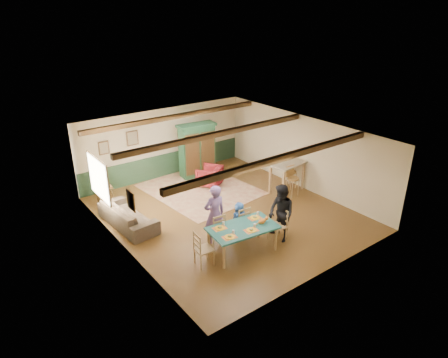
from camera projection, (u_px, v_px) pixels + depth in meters
floor at (226, 213)px, 13.08m from camera, size 8.00×8.00×0.00m
wall_back at (164, 143)px, 15.47m from camera, size 7.00×0.02×2.70m
wall_left at (122, 206)px, 10.61m from camera, size 0.02×8.00×2.70m
wall_right at (303, 153)px, 14.46m from camera, size 0.02×8.00×2.70m
ceiling at (226, 134)px, 12.00m from camera, size 7.00×8.00×0.02m
wainscot_back at (166, 165)px, 15.82m from camera, size 6.95×0.03×0.90m
ceiling_beam_front at (280, 158)px, 10.34m from camera, size 6.95×0.16×0.16m
ceiling_beam_mid at (219, 134)px, 12.32m from camera, size 6.95×0.16×0.16m
ceiling_beam_back at (176, 116)px, 14.23m from camera, size 6.95×0.16×0.16m
window_left at (98, 179)px, 11.80m from camera, size 0.06×1.60×1.30m
picture_left_wall at (131, 200)px, 10.03m from camera, size 0.04×0.42×0.52m
picture_back_a at (132, 138)px, 14.55m from camera, size 0.45×0.04×0.55m
picture_back_b at (104, 148)px, 14.01m from camera, size 0.38×0.04×0.48m
dining_table at (242, 240)px, 10.89m from camera, size 1.96×1.24×0.77m
dining_chair_far_left at (216, 228)px, 11.24m from camera, size 0.48×0.50×0.98m
dining_chair_far_right at (241, 221)px, 11.62m from camera, size 0.48×0.50×0.98m
dining_chair_end_left at (204, 249)px, 10.30m from camera, size 0.50×0.48×0.98m
dining_chair_end_right at (277, 225)px, 11.39m from camera, size 0.50×0.48×0.98m
person_man at (215, 214)px, 11.15m from camera, size 0.69×0.50×1.77m
person_woman at (281, 213)px, 11.29m from camera, size 0.73×0.89×1.70m
person_child at (239, 219)px, 11.68m from camera, size 0.54×0.38×1.03m
cat at (262, 221)px, 10.87m from camera, size 0.38×0.19×0.19m
place_setting_near_left at (230, 235)px, 10.25m from camera, size 0.44×0.35×0.11m
place_setting_near_center at (251, 229)px, 10.55m from camera, size 0.44×0.35×0.11m
place_setting_far_left at (220, 227)px, 10.65m from camera, size 0.44×0.35×0.11m
place_setting_far_right at (255, 216)px, 11.17m from camera, size 0.44×0.35×0.11m
area_rug at (200, 189)px, 14.76m from camera, size 3.64×4.20×0.01m
armoire at (197, 150)px, 15.58m from camera, size 1.55×0.76×2.11m
armchair at (210, 176)px, 14.94m from camera, size 1.13×1.14×0.76m
sofa at (128, 215)px, 12.24m from camera, size 1.09×2.38×0.68m
end_table at (105, 195)px, 13.63m from camera, size 0.56×0.56×0.62m
table_lamp at (103, 179)px, 13.39m from camera, size 0.34×0.34×0.57m
counter_table at (287, 177)px, 14.42m from camera, size 1.40×0.92×1.10m
bar_stool_left at (293, 182)px, 13.99m from camera, size 0.41×0.45×1.12m
bar_stool_right at (291, 175)px, 14.67m from camera, size 0.38×0.42×1.05m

